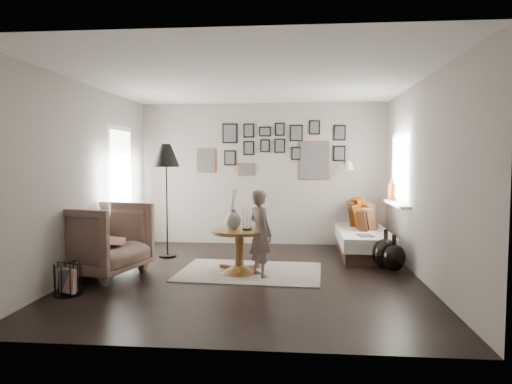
# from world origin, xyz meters

# --- Properties ---
(ground) EXTENTS (4.80, 4.80, 0.00)m
(ground) POSITION_xyz_m (0.00, 0.00, 0.00)
(ground) COLOR black
(ground) RESTS_ON ground
(wall_back) EXTENTS (4.50, 0.00, 4.50)m
(wall_back) POSITION_xyz_m (0.00, 2.40, 1.30)
(wall_back) COLOR gray
(wall_back) RESTS_ON ground
(wall_front) EXTENTS (4.50, 0.00, 4.50)m
(wall_front) POSITION_xyz_m (0.00, -2.40, 1.30)
(wall_front) COLOR gray
(wall_front) RESTS_ON ground
(wall_left) EXTENTS (0.00, 4.80, 4.80)m
(wall_left) POSITION_xyz_m (-2.25, 0.00, 1.30)
(wall_left) COLOR gray
(wall_left) RESTS_ON ground
(wall_right) EXTENTS (0.00, 4.80, 4.80)m
(wall_right) POSITION_xyz_m (2.25, 0.00, 1.30)
(wall_right) COLOR gray
(wall_right) RESTS_ON ground
(ceiling) EXTENTS (4.80, 4.80, 0.00)m
(ceiling) POSITION_xyz_m (0.00, 0.00, 2.60)
(ceiling) COLOR white
(ceiling) RESTS_ON wall_back
(door_left) EXTENTS (0.00, 2.14, 2.14)m
(door_left) POSITION_xyz_m (-2.23, 1.20, 1.05)
(door_left) COLOR white
(door_left) RESTS_ON wall_left
(window_right) EXTENTS (0.15, 1.32, 1.30)m
(window_right) POSITION_xyz_m (2.18, 1.34, 0.93)
(window_right) COLOR white
(window_right) RESTS_ON wall_right
(gallery_wall) EXTENTS (2.74, 0.03, 1.08)m
(gallery_wall) POSITION_xyz_m (0.29, 2.38, 1.74)
(gallery_wall) COLOR brown
(gallery_wall) RESTS_ON wall_back
(wall_sconce) EXTENTS (0.18, 0.36, 0.16)m
(wall_sconce) POSITION_xyz_m (1.55, 2.13, 1.46)
(wall_sconce) COLOR white
(wall_sconce) RESTS_ON wall_back
(rug) EXTENTS (2.02, 1.48, 0.01)m
(rug) POSITION_xyz_m (-0.01, 0.22, 0.01)
(rug) COLOR silver
(rug) RESTS_ON ground
(pedestal_table) EXTENTS (0.77, 0.77, 0.61)m
(pedestal_table) POSITION_xyz_m (-0.15, 0.13, 0.28)
(pedestal_table) COLOR brown
(pedestal_table) RESTS_ON ground
(vase) EXTENTS (0.22, 0.22, 0.55)m
(vase) POSITION_xyz_m (-0.23, 0.15, 0.78)
(vase) COLOR black
(vase) RESTS_ON pedestal_table
(candles) EXTENTS (0.13, 0.13, 0.29)m
(candles) POSITION_xyz_m (-0.04, 0.13, 0.75)
(candles) COLOR black
(candles) RESTS_ON pedestal_table
(daybed) EXTENTS (0.82, 1.88, 0.89)m
(daybed) POSITION_xyz_m (1.73, 1.59, 0.29)
(daybed) COLOR black
(daybed) RESTS_ON ground
(magazine_on_daybed) EXTENTS (0.24, 0.30, 0.01)m
(magazine_on_daybed) POSITION_xyz_m (1.68, 0.96, 0.42)
(magazine_on_daybed) COLOR black
(magazine_on_daybed) RESTS_ON daybed
(armchair) EXTENTS (1.32, 1.30, 0.99)m
(armchair) POSITION_xyz_m (-2.00, -0.15, 0.49)
(armchair) COLOR brown
(armchair) RESTS_ON ground
(armchair_cushion) EXTENTS (0.56, 0.57, 0.20)m
(armchair_cushion) POSITION_xyz_m (-2.00, -0.10, 0.48)
(armchair_cushion) COLOR beige
(armchair_cushion) RESTS_ON armchair
(floor_lamp) EXTENTS (0.42, 0.42, 1.81)m
(floor_lamp) POSITION_xyz_m (-1.44, 1.10, 1.56)
(floor_lamp) COLOR black
(floor_lamp) RESTS_ON ground
(magazine_basket) EXTENTS (0.37, 0.37, 0.37)m
(magazine_basket) POSITION_xyz_m (-2.00, -1.04, 0.18)
(magazine_basket) COLOR black
(magazine_basket) RESTS_ON ground
(demijohn_large) EXTENTS (0.38, 0.38, 0.57)m
(demijohn_large) POSITION_xyz_m (1.91, 0.59, 0.22)
(demijohn_large) COLOR black
(demijohn_large) RESTS_ON ground
(demijohn_small) EXTENTS (0.33, 0.33, 0.52)m
(demijohn_small) POSITION_xyz_m (2.00, 0.47, 0.19)
(demijohn_small) COLOR black
(demijohn_small) RESTS_ON ground
(child) EXTENTS (0.48, 0.51, 1.17)m
(child) POSITION_xyz_m (0.16, -0.01, 0.59)
(child) COLOR #6E5A57
(child) RESTS_ON ground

